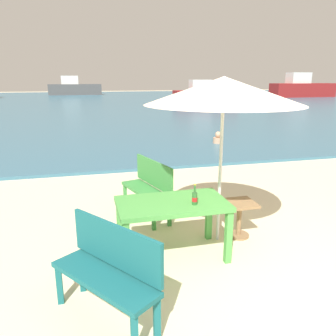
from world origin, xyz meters
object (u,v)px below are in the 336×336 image
Objects in this scene: bench_teal_center at (109,267)px; bench_green_left at (149,185)px; side_table_wood at (239,214)px; boat_sailboat at (205,95)px; swimmer_person at (218,139)px; beer_bottle_amber at (195,197)px; picnic_table_green at (172,210)px; patio_umbrella at (224,91)px; boat_tanker at (74,88)px; boat_ferry at (302,88)px.

bench_green_left is at bearing 70.12° from bench_teal_center.
side_table_wood is 0.10× the size of boat_sailboat.
side_table_wood is 1.32× the size of swimmer_person.
boat_sailboat is (9.20, 24.43, -0.03)m from beer_bottle_amber.
swimmer_person is at bearing 63.04° from picnic_table_green.
bench_green_left is (-0.27, 1.57, -0.31)m from beer_bottle_amber.
bench_teal_center is 0.21× the size of boat_sailboat.
patio_umbrella reaches higher than bench_green_left.
boat_tanker reaches higher than bench_teal_center.
boat_ferry reaches higher than patio_umbrella.
bench_green_left is (-0.79, 1.13, -1.58)m from patio_umbrella.
boat_tanker is at bearing 92.47° from picnic_table_green.
bench_green_left is 3.06× the size of swimmer_person.
beer_bottle_amber is 1.44m from patio_umbrella.
beer_bottle_amber is at bearing -110.65° from boat_sailboat.
swimmer_person is (3.24, 7.01, -0.61)m from beer_bottle_amber.
picnic_table_green is at bearing 47.77° from bench_teal_center.
beer_bottle_amber reaches higher than picnic_table_green.
beer_bottle_amber is 1.62m from bench_green_left.
boat_tanker is (-11.34, 19.56, 0.16)m from boat_sailboat.
boat_ferry is at bearing 53.41° from side_table_wood.
boat_ferry is (23.75, 31.56, -1.02)m from patio_umbrella.
beer_bottle_amber is 7.74m from swimmer_person.
bench_teal_center is at bearing -109.88° from bench_green_left.
patio_umbrella is 4.26× the size of side_table_wood.
swimmer_person is (3.50, 5.43, -0.30)m from bench_green_left.
bench_teal_center is at bearing -142.70° from patio_umbrella.
bench_green_left is at bearing 124.97° from patio_umbrella.
bench_teal_center reaches higher than picnic_table_green.
boat_ferry is 1.13× the size of boat_tanker.
boat_sailboat is at bearing 70.09° from patio_umbrella.
patio_umbrella is 39.51m from boat_ferry.
boat_ferry is at bearing 53.03° from patio_umbrella.
bench_green_left is 0.22× the size of boat_sailboat.
swimmer_person is (2.38, 6.54, -0.11)m from side_table_wood.
patio_umbrella is 0.41× the size of boat_sailboat.
patio_umbrella reaches higher than beer_bottle_amber.
boat_sailboat is at bearing -59.89° from boat_tanker.
bench_teal_center is 0.17× the size of boat_tanker.
patio_umbrella is at bearing -86.51° from boat_tanker.
beer_bottle_amber is 1.10m from side_table_wood.
boat_tanker is (-2.66, 43.54, -1.14)m from patio_umbrella.
bench_green_left is at bearing 91.05° from picnic_table_green.
side_table_wood is 39.29m from boat_ferry.
picnic_table_green is 26.04m from boat_sailboat.
boat_tanker is (-2.99, 43.52, 0.62)m from side_table_wood.
bench_teal_center is 27.27m from boat_sailboat.
boat_ferry is 1.37× the size of boat_sailboat.
boat_sailboat is at bearing 69.35° from beer_bottle_amber.
picnic_table_green is at bearing -111.28° from boat_sailboat.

